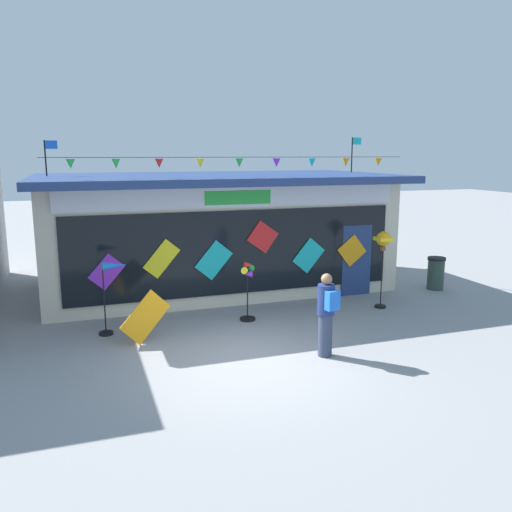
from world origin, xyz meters
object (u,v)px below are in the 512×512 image
object	(u,v)px
wind_spinner_center_left	(383,245)
display_kite_on_ground	(145,317)
kite_shop_building	(215,230)
wind_spinner_far_left	(112,282)
person_near_camera	(326,313)
trash_bin	(436,273)
wind_spinner_left	(248,285)

from	to	relation	value
wind_spinner_center_left	display_kite_on_ground	bearing A→B (deg)	-174.19
kite_shop_building	display_kite_on_ground	size ratio (longest dim) A/B	9.66
kite_shop_building	wind_spinner_far_left	xyz separation A→B (m)	(-3.26, -3.57, -0.52)
kite_shop_building	wind_spinner_center_left	distance (m)	5.10
wind_spinner_center_left	display_kite_on_ground	distance (m)	6.27
display_kite_on_ground	person_near_camera	bearing A→B (deg)	-30.65
trash_bin	wind_spinner_far_left	bearing A→B (deg)	-174.07
display_kite_on_ground	wind_spinner_center_left	bearing A→B (deg)	5.81
wind_spinner_far_left	display_kite_on_ground	bearing A→B (deg)	-52.63
kite_shop_building	wind_spinner_far_left	bearing A→B (deg)	-132.41
kite_shop_building	wind_spinner_far_left	world-z (taller)	kite_shop_building
person_near_camera	display_kite_on_ground	world-z (taller)	person_near_camera
wind_spinner_far_left	person_near_camera	bearing A→B (deg)	-35.13
wind_spinner_far_left	person_near_camera	xyz separation A→B (m)	(3.87, -2.72, -0.30)
wind_spinner_left	display_kite_on_ground	bearing A→B (deg)	-163.94
wind_spinner_center_left	person_near_camera	bearing A→B (deg)	-138.19
kite_shop_building	person_near_camera	distance (m)	6.38
person_near_camera	trash_bin	world-z (taller)	person_near_camera
wind_spinner_left	wind_spinner_far_left	bearing A→B (deg)	178.88
wind_spinner_center_left	kite_shop_building	bearing A→B (deg)	132.95
wind_spinner_center_left	wind_spinner_far_left	bearing A→B (deg)	178.63
wind_spinner_far_left	wind_spinner_left	xyz separation A→B (m)	(3.12, -0.06, -0.30)
wind_spinner_far_left	display_kite_on_ground	distance (m)	1.17
wind_spinner_far_left	person_near_camera	world-z (taller)	person_near_camera
trash_bin	display_kite_on_ground	size ratio (longest dim) A/B	0.92
wind_spinner_left	trash_bin	bearing A→B (deg)	9.42
trash_bin	display_kite_on_ground	distance (m)	8.89
kite_shop_building	trash_bin	distance (m)	6.70
trash_bin	display_kite_on_ground	world-z (taller)	display_kite_on_ground
wind_spinner_far_left	trash_bin	bearing A→B (deg)	5.93
kite_shop_building	wind_spinner_center_left	bearing A→B (deg)	-47.05
wind_spinner_far_left	wind_spinner_center_left	distance (m)	6.76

